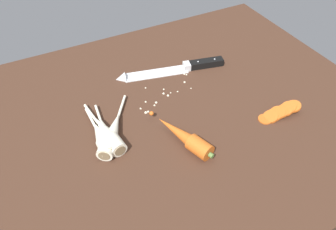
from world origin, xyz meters
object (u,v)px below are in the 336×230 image
parsnip_mid_left (112,133)px  carrot_slice_stack (280,112)px  parsnip_front (105,134)px  parsnip_back (101,137)px  chefs_knife (169,70)px  parsnip_mid_right (107,134)px  whole_carrot (185,137)px

parsnip_mid_left → carrot_slice_stack: 45.10cm
parsnip_front → parsnip_back: same height
parsnip_back → parsnip_mid_left: bearing=-0.1°
parsnip_front → parsnip_back: bearing=-159.5°
chefs_knife → carrot_slice_stack: bearing=-60.6°
parsnip_mid_right → parsnip_back: 1.68cm
chefs_knife → whole_carrot: 29.89cm
parsnip_mid_left → chefs_knife: bearing=35.9°
carrot_slice_stack → chefs_knife: bearing=119.4°
parsnip_mid_left → carrot_slice_stack: parsnip_mid_left is taller
chefs_knife → parsnip_mid_left: bearing=-144.1°
parsnip_back → chefs_knife: bearing=33.2°
carrot_slice_stack → parsnip_mid_right: bearing=163.7°
whole_carrot → parsnip_mid_right: bearing=149.5°
parsnip_mid_right → carrot_slice_stack: parsnip_mid_right is taller
carrot_slice_stack → parsnip_front: bearing=163.6°
chefs_knife → carrot_slice_stack: (17.58, -31.25, 0.56)cm
whole_carrot → parsnip_front: size_ratio=1.11×
whole_carrot → parsnip_mid_right: size_ratio=0.97×
chefs_knife → whole_carrot: whole_carrot is taller
chefs_knife → parsnip_front: 32.69cm
parsnip_mid_right → carrot_slice_stack: bearing=-16.3°
parsnip_mid_left → parsnip_back: (-2.71, 0.01, 0.00)cm
chefs_knife → whole_carrot: size_ratio=1.71×
parsnip_mid_left → carrot_slice_stack: bearing=-16.3°
chefs_knife → parsnip_front: bearing=-146.3°
whole_carrot → parsnip_mid_right: 19.35cm
chefs_knife → parsnip_mid_right: 32.43cm
parsnip_front → parsnip_mid_left: bearing=-17.6°
whole_carrot → parsnip_mid_left: bearing=148.6°
parsnip_front → carrot_slice_stack: size_ratio=1.47×
parsnip_front → parsnip_mid_right: same height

